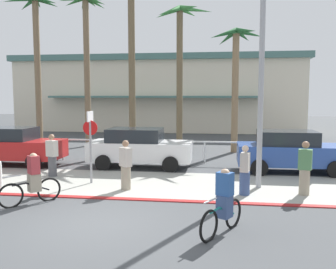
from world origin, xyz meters
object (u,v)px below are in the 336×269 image
(palm_tree_4, at_px, (180,44))
(car_red_1, at_px, (12,146))
(palm_tree_1, at_px, (36,39))
(pedestrian_3, at_px, (305,170))
(car_white_2, at_px, (140,147))
(palm_tree_3, at_px, (132,20))
(palm_tree_5, at_px, (236,61))
(pedestrian_0, at_px, (126,167))
(cyclist_black_1, at_px, (33,180))
(streetlight_curb, at_px, (262,59))
(pedestrian_2, at_px, (52,157))
(car_blue_3, at_px, (292,151))
(cyclist_teal_0, at_px, (224,203))
(stop_sign_bike_lane, at_px, (90,136))
(palm_tree_2, at_px, (86,34))
(pedestrian_1, at_px, (245,173))

(palm_tree_4, relative_size, car_red_1, 1.86)
(palm_tree_1, bearing_deg, pedestrian_3, -34.18)
(car_white_2, bearing_deg, palm_tree_3, 107.09)
(palm_tree_5, bearing_deg, car_red_1, -152.62)
(pedestrian_0, bearing_deg, cyclist_black_1, -140.43)
(streetlight_curb, distance_m, pedestrian_2, 8.49)
(palm_tree_3, distance_m, pedestrian_3, 12.57)
(car_blue_3, relative_size, pedestrian_0, 2.66)
(cyclist_teal_0, xyz_separation_m, cyclist_black_1, (-5.42, 1.59, 0.00))
(palm_tree_1, height_order, palm_tree_5, palm_tree_1)
(palm_tree_5, distance_m, pedestrian_2, 11.03)
(palm_tree_4, height_order, pedestrian_3, palm_tree_4)
(palm_tree_5, xyz_separation_m, pedestrian_0, (-3.85, -8.88, -4.17))
(cyclist_black_1, bearing_deg, palm_tree_3, 86.62)
(cyclist_teal_0, distance_m, pedestrian_2, 8.19)
(stop_sign_bike_lane, height_order, palm_tree_5, palm_tree_5)
(stop_sign_bike_lane, distance_m, car_blue_3, 7.99)
(pedestrian_0, bearing_deg, pedestrian_3, 1.25)
(palm_tree_5, bearing_deg, palm_tree_2, 171.82)
(stop_sign_bike_lane, bearing_deg, pedestrian_0, -26.89)
(stop_sign_bike_lane, bearing_deg, pedestrian_2, 155.03)
(palm_tree_1, relative_size, pedestrian_0, 5.36)
(palm_tree_4, xyz_separation_m, pedestrian_1, (3.08, -9.91, -5.30))
(cyclist_black_1, height_order, pedestrian_0, pedestrian_0)
(palm_tree_3, distance_m, car_blue_3, 10.79)
(palm_tree_4, distance_m, cyclist_teal_0, 14.46)
(palm_tree_3, height_order, car_red_1, palm_tree_3)
(cyclist_teal_0, height_order, cyclist_black_1, same)
(palm_tree_2, distance_m, palm_tree_3, 3.88)
(palm_tree_2, bearing_deg, pedestrian_0, -63.90)
(palm_tree_2, bearing_deg, pedestrian_3, -43.27)
(cyclist_black_1, distance_m, pedestrian_2, 3.62)
(streetlight_curb, height_order, car_white_2, streetlight_curb)
(streetlight_curb, bearing_deg, pedestrian_2, 173.05)
(stop_sign_bike_lane, distance_m, palm_tree_4, 10.26)
(car_white_2, relative_size, cyclist_black_1, 2.93)
(palm_tree_4, relative_size, pedestrian_2, 4.97)
(palm_tree_2, height_order, pedestrian_2, palm_tree_2)
(palm_tree_2, distance_m, pedestrian_0, 12.81)
(palm_tree_4, bearing_deg, pedestrian_0, -94.41)
(streetlight_curb, relative_size, car_red_1, 1.70)
(car_red_1, relative_size, cyclist_teal_0, 2.74)
(pedestrian_1, bearing_deg, palm_tree_3, 123.69)
(pedestrian_2, bearing_deg, pedestrian_0, -25.82)
(car_red_1, bearing_deg, cyclist_black_1, -55.10)
(car_blue_3, bearing_deg, car_red_1, 179.99)
(palm_tree_4, distance_m, car_white_2, 7.89)
(palm_tree_2, bearing_deg, cyclist_teal_0, -59.19)
(palm_tree_1, bearing_deg, pedestrian_2, -60.18)
(palm_tree_2, xyz_separation_m, cyclist_teal_0, (8.12, -13.62, -6.10))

